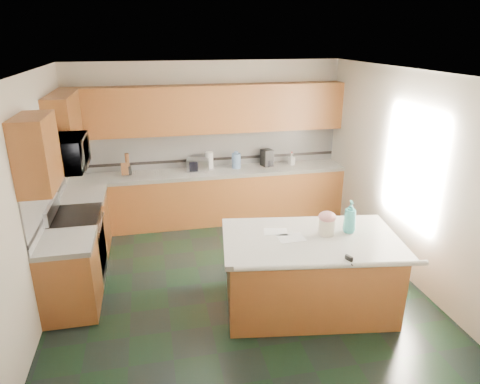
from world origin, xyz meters
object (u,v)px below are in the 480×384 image
object	(u,v)px
island_base	(309,275)
island_top	(311,240)
toaster_oven	(198,165)
coffee_maker	(267,158)
knife_block	(125,169)
treat_jar	(327,227)
soap_bottle_island	(350,217)

from	to	relation	value
island_base	island_top	size ratio (longest dim) A/B	0.95
toaster_oven	island_top	bearing A→B (deg)	-58.72
coffee_maker	island_base	bearing A→B (deg)	-110.69
island_base	coffee_maker	bearing A→B (deg)	93.32
toaster_oven	knife_block	bearing A→B (deg)	-167.56
island_top	knife_block	size ratio (longest dim) A/B	9.72
island_top	toaster_oven	size ratio (longest dim) A/B	5.54
island_base	toaster_oven	world-z (taller)	toaster_oven
treat_jar	soap_bottle_island	xyz separation A→B (m)	(0.29, 0.01, 0.10)
island_base	soap_bottle_island	size ratio (longest dim) A/B	4.90
island_base	soap_bottle_island	distance (m)	0.84
soap_bottle_island	toaster_oven	xyz separation A→B (m)	(-1.44, 2.75, -0.09)
knife_block	soap_bottle_island	bearing A→B (deg)	-44.60
island_top	coffee_maker	size ratio (longest dim) A/B	6.86
soap_bottle_island	knife_block	size ratio (longest dim) A/B	1.89
soap_bottle_island	toaster_oven	distance (m)	3.11
treat_jar	soap_bottle_island	distance (m)	0.30
soap_bottle_island	coffee_maker	xyz separation A→B (m)	(-0.23, 2.78, -0.05)
soap_bottle_island	knife_block	world-z (taller)	soap_bottle_island
island_base	coffee_maker	world-z (taller)	coffee_maker
island_top	treat_jar	distance (m)	0.24
coffee_maker	island_top	bearing A→B (deg)	-110.69
island_base	coffee_maker	distance (m)	2.92
coffee_maker	soap_bottle_island	bearing A→B (deg)	-100.79
knife_block	toaster_oven	size ratio (longest dim) A/B	0.57
treat_jar	coffee_maker	world-z (taller)	coffee_maker
island_top	toaster_oven	bearing A→B (deg)	117.36
island_base	knife_block	world-z (taller)	knife_block
island_top	treat_jar	xyz separation A→B (m)	(0.20, 0.04, 0.13)
island_top	knife_block	distance (m)	3.54
island_top	toaster_oven	xyz separation A→B (m)	(-0.96, 2.80, 0.13)
island_base	coffee_maker	size ratio (longest dim) A/B	6.52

